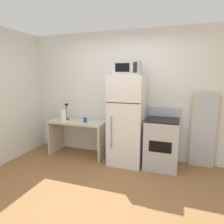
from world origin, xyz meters
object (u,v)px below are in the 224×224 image
at_px(desk, 78,131).
at_px(leaning_mirror, 203,131).
at_px(coffee_mug, 85,120).
at_px(refrigerator, 127,120).
at_px(desk_lamp, 66,109).
at_px(oven_range, 162,143).
at_px(microwave, 127,68).
at_px(paper_towel_roll, 64,116).

xyz_separation_m(desk, leaning_mirror, (2.48, 0.23, 0.17)).
bearing_deg(leaning_mirror, desk, -174.59).
distance_m(coffee_mug, leaning_mirror, 2.31).
bearing_deg(refrigerator, desk_lamp, 176.77).
bearing_deg(oven_range, leaning_mirror, 19.49).
relative_size(desk, microwave, 2.62).
xyz_separation_m(coffee_mug, paper_towel_roll, (-0.46, -0.08, 0.07)).
distance_m(paper_towel_roll, oven_range, 2.07).
bearing_deg(refrigerator, paper_towel_roll, -176.04).
bearing_deg(paper_towel_roll, leaning_mirror, 7.72).
bearing_deg(refrigerator, microwave, -89.68).
bearing_deg(refrigerator, oven_range, 2.00).
relative_size(oven_range, leaning_mirror, 0.79).
height_order(coffee_mug, refrigerator, refrigerator).
distance_m(desk, paper_towel_roll, 0.46).
height_order(refrigerator, oven_range, refrigerator).
xyz_separation_m(coffee_mug, microwave, (0.90, -0.01, 1.05)).
bearing_deg(microwave, desk_lamp, 175.90).
relative_size(coffee_mug, paper_towel_roll, 0.40).
bearing_deg(microwave, oven_range, 3.81).
relative_size(desk_lamp, coffee_mug, 3.72).
height_order(paper_towel_roll, leaning_mirror, leaning_mirror).
relative_size(desk, paper_towel_roll, 5.03).
bearing_deg(oven_range, refrigerator, -178.00).
xyz_separation_m(desk, coffee_mug, (0.20, -0.06, 0.27)).
bearing_deg(coffee_mug, desk, 163.58).
distance_m(refrigerator, microwave, 0.99).
bearing_deg(leaning_mirror, microwave, -167.82).
bearing_deg(leaning_mirror, paper_towel_roll, -172.28).
distance_m(desk_lamp, refrigerator, 1.40).
bearing_deg(desk_lamp, refrigerator, -3.23).
bearing_deg(desk, refrigerator, -2.28).
height_order(paper_towel_roll, refrigerator, refrigerator).
bearing_deg(desk, desk_lamp, 173.31).
xyz_separation_m(paper_towel_roll, microwave, (1.36, 0.07, 0.98)).
bearing_deg(oven_range, microwave, -176.19).
bearing_deg(leaning_mirror, refrigerator, -168.66).
bearing_deg(leaning_mirror, coffee_mug, -172.71).
height_order(desk_lamp, oven_range, desk_lamp).
bearing_deg(refrigerator, leaning_mirror, 11.34).
height_order(coffee_mug, paper_towel_roll, paper_towel_roll).
bearing_deg(oven_range, desk, 179.34).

